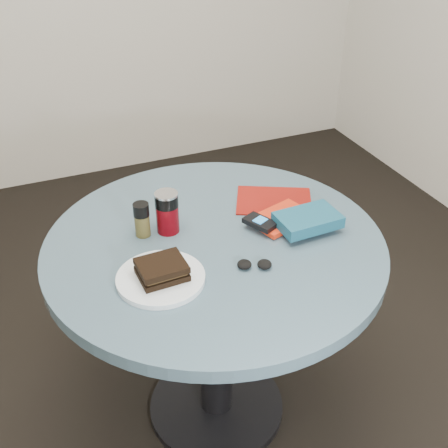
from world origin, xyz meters
name	(u,v)px	position (x,y,z in m)	size (l,w,h in m)	color
ground	(216,408)	(0.00, 0.00, 0.00)	(4.00, 4.00, 0.00)	black
table	(215,284)	(0.00, 0.00, 0.59)	(1.00, 1.00, 0.75)	black
plate	(161,278)	(-0.20, -0.12, 0.76)	(0.24, 0.24, 0.02)	white
sandwich	(162,270)	(-0.20, -0.12, 0.79)	(0.13, 0.11, 0.04)	black
soda_can	(167,212)	(-0.11, 0.10, 0.82)	(0.08, 0.08, 0.13)	#5D040B
pepper_grinder	(142,219)	(-0.18, 0.11, 0.80)	(0.06, 0.06, 0.11)	#49421F
magazine	(274,201)	(0.26, 0.13, 0.75)	(0.24, 0.18, 0.00)	maroon
red_book	(281,218)	(0.23, 0.02, 0.76)	(0.18, 0.12, 0.02)	red
novel	(308,220)	(0.28, -0.06, 0.79)	(0.18, 0.12, 0.04)	navy
mp3_player	(260,222)	(0.15, 0.00, 0.78)	(0.09, 0.11, 0.02)	black
headphones	(254,264)	(0.05, -0.16, 0.76)	(0.10, 0.07, 0.02)	black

